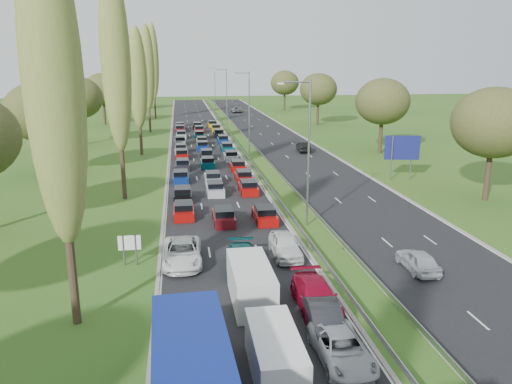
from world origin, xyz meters
TOP-DOWN VIEW (x-y plane):
  - ground at (4.50, 80.00)m, footprint 260.00×260.00m
  - near_carriageway at (-2.25, 82.50)m, footprint 10.50×215.00m
  - far_carriageway at (11.25, 82.50)m, footprint 10.50×215.00m
  - central_reservation at (4.50, 82.50)m, footprint 2.36×215.00m
  - lamp_columns at (4.50, 78.00)m, footprint 0.18×140.18m
  - poplar_row at (-11.50, 68.17)m, footprint 2.80×127.80m
  - woodland_left at (-22.00, 62.63)m, footprint 8.00×166.00m
  - woodland_right at (24.00, 66.67)m, footprint 8.00×153.00m
  - traffic_queue_fill at (-2.25, 77.50)m, footprint 9.04×69.77m
  - near_car_2 at (-5.92, 36.23)m, footprint 2.66×5.60m
  - near_car_7 at (-2.09, 34.27)m, footprint 2.52×5.33m
  - near_car_9 at (1.06, 25.95)m, footprint 1.83×4.65m
  - near_car_10 at (1.14, 23.48)m, footprint 2.27×4.82m
  - near_car_11 at (1.32, 28.58)m, footprint 2.17×5.25m
  - near_car_12 at (1.26, 36.45)m, footprint 1.93×4.73m
  - far_car_0 at (9.35, 32.71)m, footprint 1.68×4.15m
  - far_car_1 at (12.84, 77.80)m, footprint 2.01×4.76m
  - far_car_2 at (9.68, 141.12)m, footprint 2.71×5.73m
  - blue_lorry at (-5.69, 20.66)m, footprint 2.65×9.55m
  - white_van_front at (-2.08, 23.08)m, footprint 2.02×5.15m
  - white_van_rear at (-2.13, 30.22)m, footprint 2.20×5.61m
  - info_sign at (-9.40, 36.49)m, footprint 1.50×0.16m
  - direction_sign at (19.40, 57.59)m, footprint 3.93×0.92m

SIDE VIEW (x-z plane):
  - ground at x=4.50m, z-range 0.00..0.00m
  - near_carriageway at x=-2.25m, z-range -0.02..0.02m
  - far_carriageway at x=11.25m, z-range -0.02..0.02m
  - traffic_queue_fill at x=-2.25m, z-range 0.04..0.84m
  - central_reservation at x=4.50m, z-range 0.39..0.71m
  - near_car_10 at x=1.14m, z-range 0.02..1.35m
  - far_car_0 at x=9.35m, z-range 0.02..1.43m
  - near_car_7 at x=-2.09m, z-range 0.02..1.52m
  - near_car_9 at x=1.06m, z-range 0.02..1.53m
  - near_car_11 at x=1.32m, z-range 0.02..1.54m
  - far_car_1 at x=12.84m, z-range 0.02..1.55m
  - near_car_2 at x=-5.92m, z-range 0.02..1.57m
  - far_car_2 at x=9.68m, z-range 0.02..1.60m
  - near_car_12 at x=1.26m, z-range 0.02..1.63m
  - white_van_front at x=-2.08m, z-range 0.03..2.10m
  - white_van_rear at x=-2.13m, z-range 0.03..2.28m
  - info_sign at x=-9.40m, z-range 0.32..2.42m
  - blue_lorry at x=-5.69m, z-range 0.07..4.10m
  - direction_sign at x=19.40m, z-range 0.97..6.17m
  - lamp_columns at x=4.50m, z-range 0.00..12.00m
  - woodland_right at x=24.00m, z-range 2.13..13.23m
  - woodland_left at x=-22.00m, z-range 2.13..13.23m
  - poplar_row at x=-11.50m, z-range 1.17..23.61m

